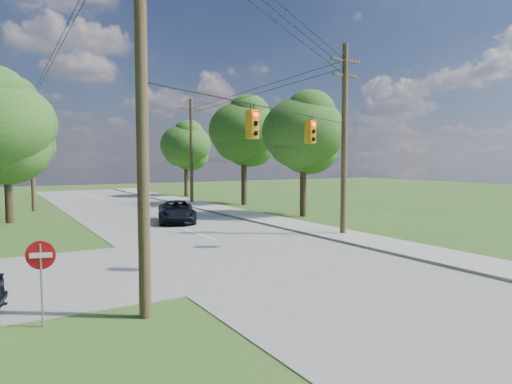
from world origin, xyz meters
TOP-DOWN VIEW (x-y plane):
  - ground at (0.00, 0.00)m, footprint 140.00×140.00m
  - main_road at (2.00, 5.00)m, footprint 10.00×100.00m
  - sidewalk_east at (8.70, 5.00)m, footprint 2.60×100.00m
  - pole_sw at (-4.60, 0.40)m, footprint 2.00×0.32m
  - pole_ne at (8.90, 8.00)m, footprint 2.00×0.32m
  - pole_north_e at (8.90, 30.00)m, footprint 2.00×0.32m
  - pole_north_w at (-5.00, 30.00)m, footprint 2.00×0.32m
  - power_lines at (1.50, 11.54)m, footprint 13.93×29.62m
  - traffic_signals at (2.55, 4.43)m, footprint 4.91×3.27m
  - tree_w_mid at (-7.00, 23.00)m, footprint 6.40×6.40m
  - tree_e_near at (12.00, 16.00)m, footprint 6.20×6.20m
  - tree_e_mid at (12.50, 26.00)m, footprint 6.60×6.60m
  - tree_e_far at (11.50, 38.00)m, footprint 5.80×5.80m
  - car_main_north at (2.67, 17.50)m, footprint 3.78×5.58m
  - do_not_enter_sign at (-7.03, 1.00)m, footprint 0.69×0.28m

SIDE VIEW (x-z plane):
  - ground at x=0.00m, z-range 0.00..0.00m
  - main_road at x=2.00m, z-range 0.00..0.03m
  - sidewalk_east at x=8.70m, z-range 0.00..0.12m
  - car_main_north at x=2.67m, z-range 0.03..1.45m
  - do_not_enter_sign at x=-7.03m, z-range 0.51..2.70m
  - pole_north_e at x=8.90m, z-range 0.13..10.13m
  - pole_north_w at x=-5.00m, z-range 0.13..10.13m
  - pole_ne at x=8.90m, z-range 0.22..10.72m
  - traffic_signals at x=2.55m, z-range 4.97..6.02m
  - tree_e_far at x=11.50m, z-range 1.76..10.08m
  - pole_sw at x=-4.60m, z-range 0.23..12.23m
  - tree_e_near at x=12.00m, z-range 1.85..10.66m
  - tree_w_mid at x=-7.00m, z-range 1.97..11.19m
  - tree_e_mid at x=12.50m, z-range 2.09..11.73m
  - power_lines at x=1.50m, z-range 6.69..11.62m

